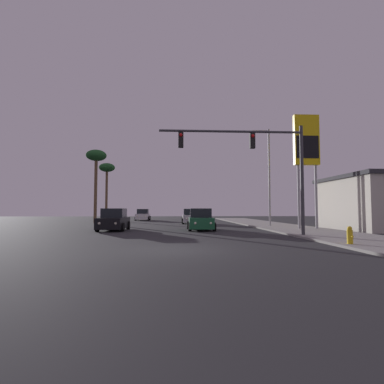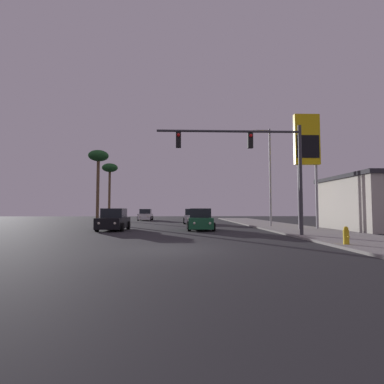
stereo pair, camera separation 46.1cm
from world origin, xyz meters
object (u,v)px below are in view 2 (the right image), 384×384
(gas_station_sign, at_px, (307,146))
(traffic_light_mast, at_px, (258,155))
(car_black, at_px, (114,220))
(street_lamp, at_px, (269,171))
(car_green, at_px, (200,220))
(car_white, at_px, (146,215))
(fire_hydrant, at_px, (346,236))
(car_silver, at_px, (192,217))
(palm_tree_mid, at_px, (98,160))
(palm_tree_far, at_px, (110,171))

(gas_station_sign, bearing_deg, traffic_light_mast, -133.79)
(car_black, xyz_separation_m, street_lamp, (13.29, 3.89, 4.36))
(car_green, bearing_deg, traffic_light_mast, 118.25)
(traffic_light_mast, distance_m, gas_station_sign, 7.97)
(car_white, xyz_separation_m, fire_hydrant, (12.36, -32.43, -0.27))
(car_silver, relative_size, gas_station_sign, 0.48)
(street_lamp, xyz_separation_m, gas_station_sign, (1.80, -4.27, 1.50))
(car_green, relative_size, fire_hydrant, 5.70)
(car_black, height_order, traffic_light_mast, traffic_light_mast)
(street_lamp, relative_size, fire_hydrant, 11.84)
(car_white, height_order, palm_tree_mid, palm_tree_mid)
(car_white, xyz_separation_m, street_lamp, (13.42, -17.77, 4.36))
(fire_hydrant, relative_size, palm_tree_far, 0.09)
(palm_tree_mid, bearing_deg, car_green, -47.63)
(car_silver, height_order, palm_tree_far, palm_tree_far)
(car_green, height_order, traffic_light_mast, traffic_light_mast)
(car_silver, xyz_separation_m, gas_station_sign, (8.63, -11.31, 5.86))
(traffic_light_mast, distance_m, palm_tree_mid, 23.76)
(car_black, bearing_deg, traffic_light_mast, 149.29)
(traffic_light_mast, bearing_deg, palm_tree_far, 118.42)
(car_white, distance_m, fire_hydrant, 34.70)
(car_green, relative_size, gas_station_sign, 0.48)
(fire_hydrant, xyz_separation_m, palm_tree_far, (-17.99, 33.42, 7.04))
(street_lamp, bearing_deg, car_silver, 134.12)
(car_silver, relative_size, fire_hydrant, 5.68)
(gas_station_sign, bearing_deg, car_silver, 127.35)
(traffic_light_mast, distance_m, street_lamp, 10.50)
(car_silver, xyz_separation_m, palm_tree_far, (-12.23, 11.71, 6.77))
(car_silver, height_order, car_black, same)
(traffic_light_mast, xyz_separation_m, palm_tree_mid, (-14.49, 18.63, 2.78))
(gas_station_sign, xyz_separation_m, palm_tree_mid, (-19.85, 13.03, 0.96))
(car_silver, bearing_deg, palm_tree_far, -43.28)
(street_lamp, bearing_deg, car_white, 127.07)
(car_silver, bearing_deg, car_green, 91.71)
(car_black, xyz_separation_m, fire_hydrant, (12.22, -10.77, -0.27))
(fire_hydrant, bearing_deg, car_white, 110.86)
(car_green, xyz_separation_m, traffic_light_mast, (3.03, -6.07, 4.03))
(traffic_light_mast, bearing_deg, street_lamp, 70.12)
(fire_hydrant, bearing_deg, traffic_light_mast, 117.57)
(car_white, bearing_deg, palm_tree_mid, 62.60)
(car_white, height_order, fire_hydrant, car_white)
(car_green, height_order, palm_tree_far, palm_tree_far)
(car_silver, bearing_deg, palm_tree_mid, -8.19)
(street_lamp, bearing_deg, fire_hydrant, -94.16)
(car_green, xyz_separation_m, palm_tree_mid, (-11.45, 12.56, 6.81))
(street_lamp, height_order, palm_tree_far, street_lamp)
(palm_tree_far, bearing_deg, car_white, -9.96)
(car_black, bearing_deg, palm_tree_far, -74.80)
(traffic_light_mast, bearing_deg, car_silver, 100.93)
(street_lamp, bearing_deg, traffic_light_mast, -109.88)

